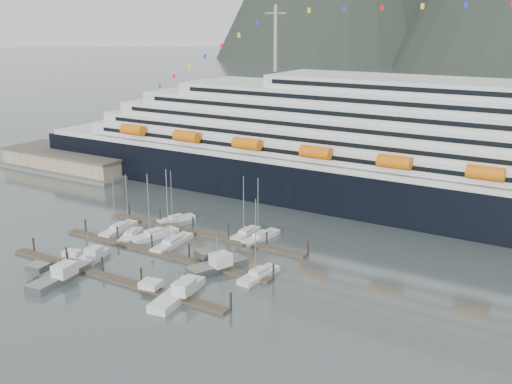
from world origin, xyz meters
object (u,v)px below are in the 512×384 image
(trawler_a, at_px, (59,276))
(sailboat_h, at_px, (259,275))
(sailboat_d, at_px, (172,243))
(trawler_c, at_px, (177,293))
(trawler_e, at_px, (217,265))
(sailboat_f, at_px, (246,234))
(sailboat_e, at_px, (176,219))
(sailboat_b, at_px, (119,230))
(sailboat_c, at_px, (154,236))
(sailboat_g, at_px, (261,237))
(sailboat_a, at_px, (131,236))
(cruise_ship, at_px, (429,161))
(warehouse, at_px, (72,161))
(trawler_b, at_px, (89,258))

(trawler_a, bearing_deg, sailboat_h, -63.43)
(sailboat_d, relative_size, sailboat_h, 1.09)
(sailboat_h, xyz_separation_m, trawler_c, (-7.18, -13.45, 0.42))
(trawler_e, bearing_deg, trawler_c, -154.18)
(sailboat_f, bearing_deg, sailboat_e, 86.76)
(sailboat_b, distance_m, sailboat_h, 37.50)
(sailboat_c, height_order, sailboat_g, sailboat_c)
(sailboat_a, height_order, sailboat_e, sailboat_a)
(sailboat_e, relative_size, sailboat_g, 0.88)
(sailboat_a, height_order, sailboat_g, sailboat_a)
(cruise_ship, xyz_separation_m, warehouse, (-102.03, -12.94, -9.79))
(warehouse, relative_size, sailboat_a, 3.30)
(sailboat_e, distance_m, sailboat_f, 18.28)
(sailboat_f, xyz_separation_m, trawler_b, (-17.09, -26.64, 0.40))
(trawler_e, bearing_deg, trawler_a, 152.78)
(sailboat_f, height_order, sailboat_g, sailboat_g)
(sailboat_b, relative_size, trawler_b, 1.28)
(sailboat_c, bearing_deg, trawler_a, -165.76)
(cruise_ship, xyz_separation_m, trawler_e, (-21.85, -52.13, -11.12))
(sailboat_a, xyz_separation_m, sailboat_c, (4.06, 2.61, 0.01))
(sailboat_e, height_order, sailboat_h, sailboat_h)
(sailboat_h, distance_m, trawler_a, 34.04)
(sailboat_d, bearing_deg, trawler_c, -144.08)
(sailboat_b, xyz_separation_m, sailboat_f, (24.23, 11.58, 0.00))
(cruise_ship, height_order, trawler_b, cruise_ship)
(sailboat_b, bearing_deg, sailboat_c, -91.16)
(trawler_a, bearing_deg, warehouse, 39.58)
(sailboat_a, xyz_separation_m, trawler_c, (25.28, -16.62, 0.44))
(cruise_ship, height_order, trawler_c, cruise_ship)
(sailboat_f, distance_m, sailboat_g, 3.64)
(sailboat_e, xyz_separation_m, trawler_b, (1.19, -26.64, 0.43))
(sailboat_f, height_order, trawler_e, sailboat_f)
(sailboat_b, relative_size, trawler_a, 1.00)
(cruise_ship, distance_m, sailboat_e, 58.13)
(sailboat_b, relative_size, sailboat_g, 0.96)
(cruise_ship, relative_size, trawler_e, 17.97)
(trawler_a, bearing_deg, trawler_b, 4.36)
(trawler_a, xyz_separation_m, trawler_b, (-1.66, 8.37, -0.06))
(sailboat_g, bearing_deg, sailboat_h, -143.45)
(sailboat_b, relative_size, trawler_e, 1.10)
(trawler_b, distance_m, trawler_c, 23.10)
(sailboat_e, bearing_deg, sailboat_b, 175.99)
(sailboat_a, relative_size, trawler_b, 1.38)
(sailboat_c, height_order, sailboat_d, sailboat_d)
(sailboat_a, distance_m, sailboat_d, 10.09)
(cruise_ship, relative_size, sailboat_a, 15.08)
(sailboat_h, relative_size, trawler_b, 1.47)
(sailboat_c, distance_m, trawler_c, 28.64)
(sailboat_g, bearing_deg, sailboat_d, 139.50)
(sailboat_a, relative_size, sailboat_e, 1.18)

